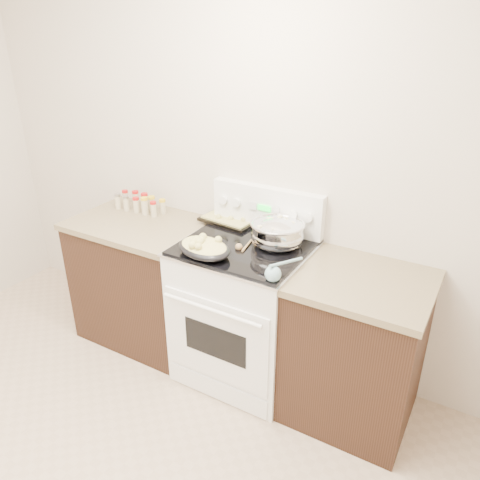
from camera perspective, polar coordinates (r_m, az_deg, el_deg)
The scene contains 9 objects.
counter_left at distance 3.47m, azimuth -11.46°, elevation -4.73°, with size 0.93×0.67×0.92m.
counter_right at distance 2.84m, azimuth 13.83°, elevation -12.65°, with size 0.73×0.67×0.92m.
kitchen_range at distance 3.03m, azimuth 0.52°, elevation -8.36°, with size 0.78×0.73×1.22m.
mixing_bowl at distance 2.79m, azimuth 4.57°, elevation 0.77°, with size 0.41×0.41×0.19m.
roasting_pan at distance 2.68m, azimuth -4.44°, elevation -0.87°, with size 0.40×0.33×0.11m.
baking_sheet at distance 3.14m, azimuth -1.14°, elevation 2.68°, with size 0.40×0.30×0.06m.
wooden_spoon at distance 2.79m, azimuth 0.42°, elevation -0.58°, with size 0.07×0.28×0.04m.
blue_ladle at distance 2.44m, azimuth 4.21°, elevation -4.00°, with size 0.11×0.29×0.11m.
spice_jars at distance 3.44m, azimuth -12.12°, elevation 4.44°, with size 0.40×0.15×0.13m.
Camera 1 is at (1.59, -0.77, 2.17)m, focal length 35.00 mm.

